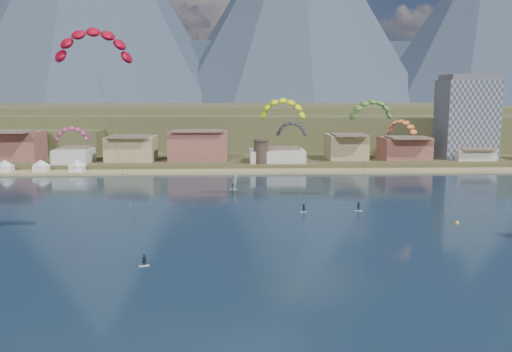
# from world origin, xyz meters

# --- Properties ---
(ground) EXTENTS (2400.00, 2400.00, 0.00)m
(ground) POSITION_xyz_m (0.00, 0.00, 0.00)
(ground) COLOR black
(ground) RESTS_ON ground
(beach) EXTENTS (2200.00, 12.00, 0.90)m
(beach) POSITION_xyz_m (0.00, 106.00, 0.25)
(beach) COLOR tan
(beach) RESTS_ON ground
(land) EXTENTS (2200.00, 900.00, 4.00)m
(land) POSITION_xyz_m (0.00, 560.00, 0.00)
(land) COLOR brown
(land) RESTS_ON ground
(foothills) EXTENTS (940.00, 210.00, 18.00)m
(foothills) POSITION_xyz_m (22.39, 232.47, 9.08)
(foothills) COLOR brown
(foothills) RESTS_ON ground
(mountain_ridge) EXTENTS (2060.00, 480.00, 400.00)m
(mountain_ridge) POSITION_xyz_m (-14.60, 823.65, 150.31)
(mountain_ridge) COLOR #293645
(mountain_ridge) RESTS_ON ground
(town) EXTENTS (400.00, 24.00, 12.00)m
(town) POSITION_xyz_m (-40.00, 122.00, 8.00)
(town) COLOR silver
(town) RESTS_ON ground
(apartment_tower) EXTENTS (20.00, 16.00, 32.00)m
(apartment_tower) POSITION_xyz_m (85.00, 128.00, 17.82)
(apartment_tower) COLOR gray
(apartment_tower) RESTS_ON ground
(watchtower) EXTENTS (5.82, 5.82, 8.60)m
(watchtower) POSITION_xyz_m (5.00, 114.00, 6.37)
(watchtower) COLOR #47382D
(watchtower) RESTS_ON ground
(beach_tents) EXTENTS (43.40, 6.40, 5.00)m
(beach_tents) POSITION_xyz_m (-76.25, 106.00, 3.71)
(beach_tents) COLOR white
(beach_tents) RESTS_ON ground
(kitesurfer_red) EXTENTS (16.97, 16.09, 39.19)m
(kitesurfer_red) POSITION_xyz_m (-27.67, 16.35, 35.41)
(kitesurfer_red) COLOR silver
(kitesurfer_red) RESTS_ON ground
(kitesurfer_yellow) EXTENTS (12.43, 17.81, 28.11)m
(kitesurfer_yellow) POSITION_xyz_m (7.63, 57.06, 23.76)
(kitesurfer_yellow) COLOR silver
(kitesurfer_yellow) RESTS_ON ground
(kitesurfer_green) EXTENTS (11.61, 14.14, 26.82)m
(kitesurfer_green) POSITION_xyz_m (29.00, 54.17, 23.46)
(kitesurfer_green) COLOR silver
(kitesurfer_green) RESTS_ON ground
(distant_kite_pink) EXTENTS (9.53, 6.51, 19.69)m
(distant_kite_pink) POSITION_xyz_m (-47.54, 67.63, 16.77)
(distant_kite_pink) COLOR #262626
(distant_kite_pink) RESTS_ON ground
(distant_kite_dark) EXTENTS (9.17, 6.00, 20.41)m
(distant_kite_dark) POSITION_xyz_m (11.71, 74.99, 17.56)
(distant_kite_dark) COLOR #262626
(distant_kite_dark) RESTS_ON ground
(distant_kite_orange) EXTENTS (8.66, 9.26, 21.19)m
(distant_kite_orange) POSITION_xyz_m (41.63, 69.99, 18.33)
(distant_kite_orange) COLOR #262626
(distant_kite_orange) RESTS_ON ground
(windsurfer) EXTENTS (2.36, 2.61, 4.04)m
(windsurfer) POSITION_xyz_m (-4.72, 72.61, 1.28)
(windsurfer) COLOR silver
(windsurfer) RESTS_ON ground
(buoy) EXTENTS (0.78, 0.78, 0.78)m
(buoy) POSITION_xyz_m (41.74, 30.54, 0.13)
(buoy) COLOR #FFF61A
(buoy) RESTS_ON ground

